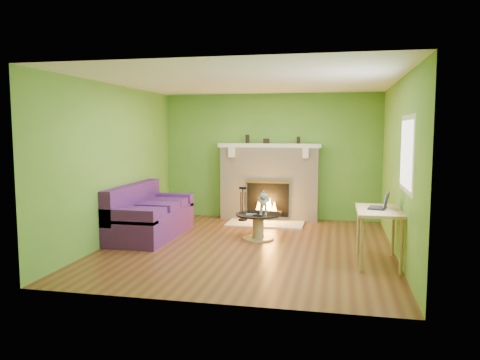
{
  "coord_description": "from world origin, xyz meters",
  "views": [
    {
      "loc": [
        1.37,
        -7.19,
        1.86
      ],
      "look_at": [
        -0.22,
        0.4,
        1.02
      ],
      "focal_mm": 35.0,
      "sensor_mm": 36.0,
      "label": 1
    }
  ],
  "objects_px": {
    "sofa": "(148,216)",
    "cat": "(263,202)",
    "desk": "(379,216)",
    "coffee_table": "(258,224)"
  },
  "relations": [
    {
      "from": "desk",
      "to": "cat",
      "type": "distance_m",
      "value": 2.14
    },
    {
      "from": "coffee_table",
      "to": "cat",
      "type": "relative_size",
      "value": 1.21
    },
    {
      "from": "cat",
      "to": "desk",
      "type": "bearing_deg",
      "value": -41.46
    },
    {
      "from": "sofa",
      "to": "cat",
      "type": "relative_size",
      "value": 3.16
    },
    {
      "from": "sofa",
      "to": "coffee_table",
      "type": "height_order",
      "value": "sofa"
    },
    {
      "from": "sofa",
      "to": "cat",
      "type": "height_order",
      "value": "sofa"
    },
    {
      "from": "coffee_table",
      "to": "desk",
      "type": "xyz_separation_m",
      "value": [
        1.88,
        -1.11,
        0.42
      ]
    },
    {
      "from": "sofa",
      "to": "cat",
      "type": "distance_m",
      "value": 2.04
    },
    {
      "from": "sofa",
      "to": "desk",
      "type": "xyz_separation_m",
      "value": [
        3.81,
        -0.94,
        0.32
      ]
    },
    {
      "from": "desk",
      "to": "sofa",
      "type": "bearing_deg",
      "value": 166.09
    }
  ]
}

